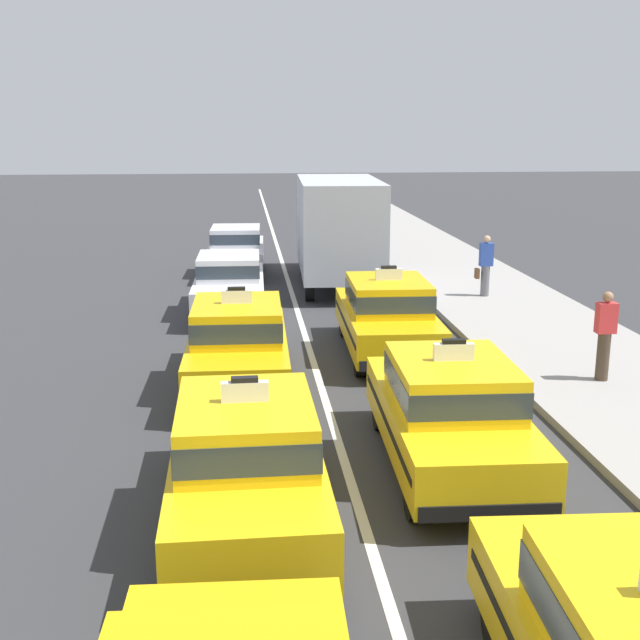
{
  "coord_description": "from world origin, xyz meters",
  "views": [
    {
      "loc": [
        -1.44,
        -1.71,
        4.86
      ],
      "look_at": [
        -0.02,
        12.75,
        1.3
      ],
      "focal_mm": 45.14,
      "sensor_mm": 36.0,
      "label": 1
    }
  ],
  "objects": [
    {
      "name": "taxi_left_third",
      "position": [
        -1.55,
        12.84,
        0.88
      ],
      "size": [
        1.9,
        4.59,
        1.96
      ],
      "color": "black",
      "rests_on": "ground"
    },
    {
      "name": "sedan_left_fifth",
      "position": [
        -1.62,
        24.66,
        0.85
      ],
      "size": [
        1.9,
        4.36,
        1.58
      ],
      "color": "black",
      "rests_on": "ground"
    },
    {
      "name": "sedan_left_fourth",
      "position": [
        -1.78,
        18.92,
        0.85
      ],
      "size": [
        1.84,
        4.33,
        1.58
      ],
      "color": "black",
      "rests_on": "ground"
    },
    {
      "name": "box_truck_right_fourth",
      "position": [
        1.48,
        22.67,
        1.78
      ],
      "size": [
        2.5,
        7.04,
        3.27
      ],
      "color": "black",
      "rests_on": "ground"
    },
    {
      "name": "lane_stripe_left_right",
      "position": [
        0.0,
        20.0,
        0.0
      ],
      "size": [
        0.14,
        80.0,
        0.01
      ],
      "primitive_type": "cube",
      "color": "silver",
      "rests_on": "ground"
    },
    {
      "name": "sidewalk_curb",
      "position": [
        5.6,
        15.0,
        0.07
      ],
      "size": [
        4.0,
        90.0,
        0.15
      ],
      "primitive_type": "cube",
      "color": "#9E9993",
      "rests_on": "ground"
    },
    {
      "name": "taxi_right_third",
      "position": [
        1.63,
        14.79,
        0.88
      ],
      "size": [
        1.94,
        4.61,
        1.96
      ],
      "color": "black",
      "rests_on": "ground"
    },
    {
      "name": "pedestrian_mid_block",
      "position": [
        5.31,
        19.83,
        1.0
      ],
      "size": [
        0.47,
        0.24,
        1.7
      ],
      "color": "slate",
      "rests_on": "sidewalk_curb"
    },
    {
      "name": "taxi_left_second",
      "position": [
        -1.44,
        7.45,
        0.88
      ],
      "size": [
        1.87,
        4.58,
        1.96
      ],
      "color": "black",
      "rests_on": "ground"
    },
    {
      "name": "taxi_right_second",
      "position": [
        1.46,
        8.88,
        0.88
      ],
      "size": [
        1.95,
        4.61,
        1.96
      ],
      "color": "black",
      "rests_on": "ground"
    },
    {
      "name": "pedestrian_by_storefront",
      "position": [
        5.27,
        12.19,
        1.01
      ],
      "size": [
        0.36,
        0.24,
        1.7
      ],
      "color": "#473828",
      "rests_on": "sidewalk_curb"
    }
  ]
}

